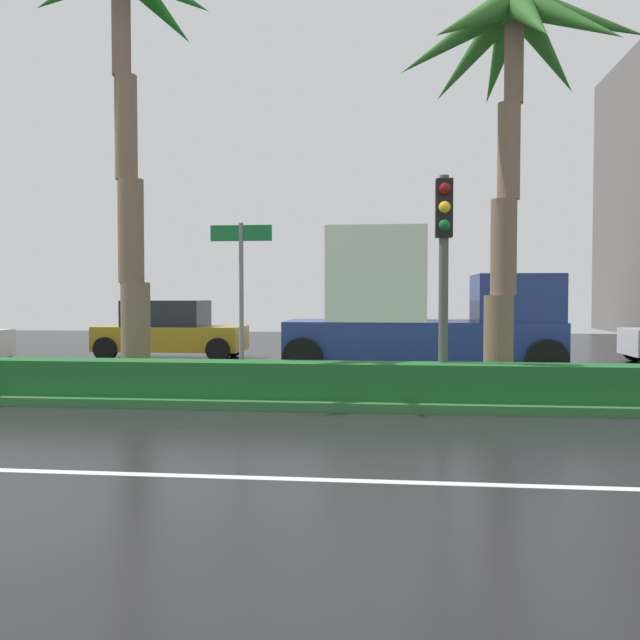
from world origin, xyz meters
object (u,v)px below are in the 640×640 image
object	(u,v)px
traffic_signal_median_right	(444,245)
street_name_sign	(241,284)
palm_tree_centre	(513,64)
car_in_traffic_second	(170,331)
box_truck_lead	(418,309)
palm_tree_centre_left	(124,50)

from	to	relation	value
traffic_signal_median_right	street_name_sign	world-z (taller)	traffic_signal_median_right
palm_tree_centre	car_in_traffic_second	size ratio (longest dim) A/B	1.73
car_in_traffic_second	box_truck_lead	bearing A→B (deg)	-23.35
box_truck_lead	traffic_signal_median_right	bearing A→B (deg)	-86.73
palm_tree_centre_left	box_truck_lead	distance (m)	8.51
palm_tree_centre	traffic_signal_median_right	world-z (taller)	palm_tree_centre
palm_tree_centre	car_in_traffic_second	world-z (taller)	palm_tree_centre
traffic_signal_median_right	box_truck_lead	size ratio (longest dim) A/B	0.58
palm_tree_centre_left	street_name_sign	size ratio (longest dim) A/B	2.80
car_in_traffic_second	street_name_sign	bearing A→B (deg)	-63.12
car_in_traffic_second	palm_tree_centre	bearing A→B (deg)	-38.56
palm_tree_centre	car_in_traffic_second	xyz separation A→B (m)	(-8.75, 6.98, -5.18)
box_truck_lead	street_name_sign	bearing A→B (deg)	-124.44
street_name_sign	car_in_traffic_second	world-z (taller)	street_name_sign
street_name_sign	car_in_traffic_second	distance (m)	8.85
street_name_sign	box_truck_lead	bearing A→B (deg)	55.56
traffic_signal_median_right	palm_tree_centre_left	bearing A→B (deg)	169.84
palm_tree_centre	box_truck_lead	size ratio (longest dim) A/B	1.16
traffic_signal_median_right	street_name_sign	size ratio (longest dim) A/B	1.24
palm_tree_centre_left	traffic_signal_median_right	xyz separation A→B (m)	(5.95, -1.07, -3.82)
street_name_sign	box_truck_lead	distance (m)	5.74
palm_tree_centre_left	car_in_traffic_second	size ratio (longest dim) A/B	1.96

